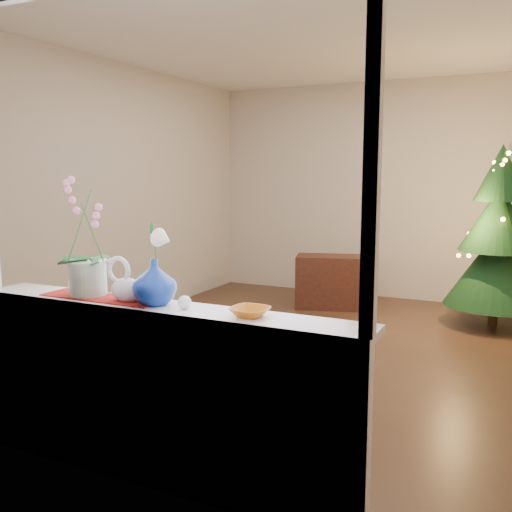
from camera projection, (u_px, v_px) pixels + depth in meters
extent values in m
plane|color=#382217|center=(318.00, 351.00, 5.10)|extent=(5.00, 5.00, 0.00)
cube|color=beige|center=(388.00, 191.00, 7.13)|extent=(4.50, 0.10, 2.70)
cube|color=beige|center=(143.00, 222.00, 2.68)|extent=(4.50, 0.10, 2.70)
cube|color=beige|center=(115.00, 195.00, 5.88)|extent=(0.10, 5.00, 2.70)
plane|color=white|center=(324.00, 36.00, 4.71)|extent=(5.00, 5.00, 0.00)
cube|color=white|center=(153.00, 403.00, 2.85)|extent=(2.20, 0.08, 0.88)
cube|color=white|center=(161.00, 309.00, 2.86)|extent=(2.20, 0.26, 0.04)
cube|color=maroon|center=(102.00, 297.00, 3.02)|extent=(0.70, 0.20, 0.01)
imported|color=navy|center=(154.00, 279.00, 2.86)|extent=(0.29, 0.29, 0.27)
sphere|color=silver|center=(185.00, 302.00, 2.78)|extent=(0.08, 0.08, 0.07)
imported|color=#AD5B10|center=(250.00, 313.00, 2.63)|extent=(0.16, 0.16, 0.04)
cube|color=black|center=(332.00, 282.00, 6.69)|extent=(0.91, 0.63, 0.62)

